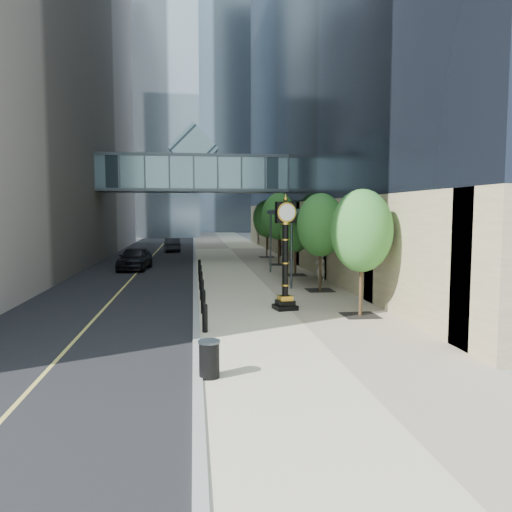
{
  "coord_description": "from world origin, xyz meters",
  "views": [
    {
      "loc": [
        -3.06,
        -16.2,
        4.28
      ],
      "look_at": [
        -0.39,
        5.15,
        2.34
      ],
      "focal_mm": 35.0,
      "sensor_mm": 36.0,
      "label": 1
    }
  ],
  "objects_px": {
    "street_clock": "(285,261)",
    "pedestrian": "(321,267)",
    "trash_bin": "(209,360)",
    "car_far": "(172,245)",
    "car_near": "(135,258)"
  },
  "relations": [
    {
      "from": "street_clock",
      "to": "pedestrian",
      "type": "height_order",
      "value": "street_clock"
    },
    {
      "from": "street_clock",
      "to": "pedestrian",
      "type": "xyz_separation_m",
      "value": [
        3.69,
        8.18,
        -1.23
      ]
    },
    {
      "from": "trash_bin",
      "to": "street_clock",
      "type": "bearing_deg",
      "value": 67.45
    },
    {
      "from": "trash_bin",
      "to": "pedestrian",
      "type": "relative_size",
      "value": 0.53
    },
    {
      "from": "street_clock",
      "to": "car_far",
      "type": "distance_m",
      "value": 33.11
    },
    {
      "from": "trash_bin",
      "to": "car_far",
      "type": "height_order",
      "value": "car_far"
    },
    {
      "from": "street_clock",
      "to": "trash_bin",
      "type": "relative_size",
      "value": 5.35
    },
    {
      "from": "car_near",
      "to": "car_far",
      "type": "bearing_deg",
      "value": 88.17
    },
    {
      "from": "street_clock",
      "to": "car_far",
      "type": "bearing_deg",
      "value": 89.64
    },
    {
      "from": "street_clock",
      "to": "car_near",
      "type": "bearing_deg",
      "value": 105.67
    },
    {
      "from": "trash_bin",
      "to": "car_near",
      "type": "xyz_separation_m",
      "value": [
        -4.65,
        24.62,
        0.35
      ]
    },
    {
      "from": "trash_bin",
      "to": "car_near",
      "type": "bearing_deg",
      "value": 100.68
    },
    {
      "from": "street_clock",
      "to": "trash_bin",
      "type": "distance_m",
      "value": 9.31
    },
    {
      "from": "street_clock",
      "to": "pedestrian",
      "type": "relative_size",
      "value": 2.82
    },
    {
      "from": "street_clock",
      "to": "trash_bin",
      "type": "xyz_separation_m",
      "value": [
        -3.51,
        -8.46,
        -1.64
      ]
    }
  ]
}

